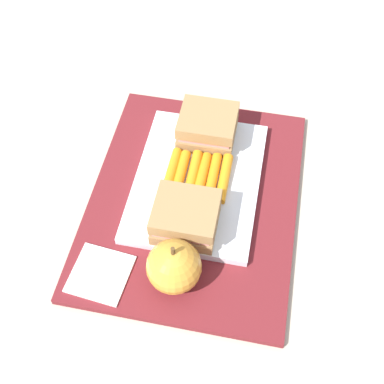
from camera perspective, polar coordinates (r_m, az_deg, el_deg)
The scene contains 8 objects.
ground_plane at distance 0.70m, azimuth 0.20°, elevation -1.15°, with size 2.40×2.40×0.00m, color #B7AD99.
lunchbag_mat at distance 0.69m, azimuth 0.20°, elevation -0.92°, with size 0.36×0.28×0.01m, color maroon.
food_tray at distance 0.70m, azimuth 0.60°, elevation 1.25°, with size 0.23×0.17×0.01m, color white.
sandwich_half_left at distance 0.73m, azimuth 1.78°, elevation 7.44°, with size 0.07×0.08×0.04m.
sandwich_half_right at distance 0.63m, azimuth -0.71°, elevation -2.85°, with size 0.07×0.08×0.04m.
carrot_sticks_bundle at distance 0.69m, azimuth 0.61°, elevation 1.95°, with size 0.08×0.09×0.02m.
apple at distance 0.60m, azimuth -2.53°, elevation -8.35°, with size 0.07×0.07×0.08m.
paper_napkin at distance 0.64m, azimuth -10.35°, elevation -9.11°, with size 0.07×0.07×0.00m, color white.
Camera 1 is at (0.38, 0.07, 0.58)m, focal length 47.09 mm.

